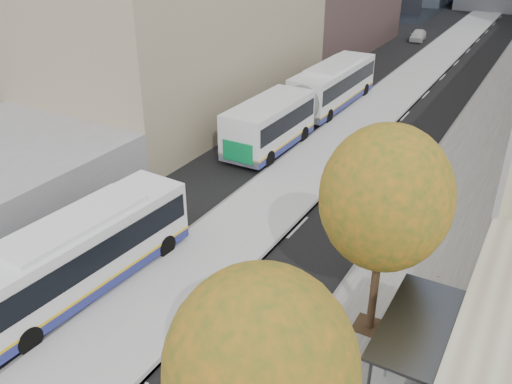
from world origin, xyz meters
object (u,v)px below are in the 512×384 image
Objects in this scene: distant_car at (418,35)px; cyclist at (235,341)px; bus_shelter at (422,336)px; bus_far at (309,99)px.

cyclist is at bearing -87.19° from distant_car.
bus_shelter is 0.24× the size of bus_far.
bus_shelter is 1.17× the size of distant_car.
bus_shelter is at bearing -81.12° from distant_car.
bus_shelter is 5.85m from cyclist.
bus_far is at bearing -94.78° from distant_car.
bus_shelter is 2.03× the size of cyclist.
distant_car is (-7.98, 53.12, -0.17)m from cyclist.
cyclist is at bearing -163.15° from bus_shelter.
cyclist is at bearing -70.46° from bus_far.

